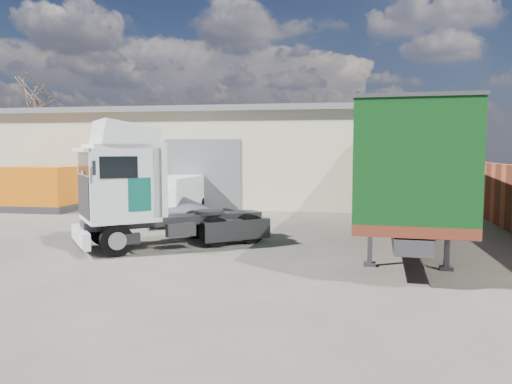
% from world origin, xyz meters
% --- Properties ---
extents(ground, '(120.00, 120.00, 0.00)m').
position_xyz_m(ground, '(0.00, 0.00, 0.00)').
color(ground, '#282620').
rests_on(ground, ground).
extents(warehouse, '(30.60, 12.60, 5.42)m').
position_xyz_m(warehouse, '(-6.00, 16.00, 2.66)').
color(warehouse, '#B7AD8C').
rests_on(warehouse, ground).
extents(brick_boundary_wall, '(0.35, 26.00, 2.50)m').
position_xyz_m(brick_boundary_wall, '(11.50, 6.00, 1.25)').
color(brick_boundary_wall, brown).
rests_on(brick_boundary_wall, ground).
extents(bare_tree, '(4.00, 4.00, 9.60)m').
position_xyz_m(bare_tree, '(-18.00, 20.00, 7.92)').
color(bare_tree, '#382B21').
rests_on(bare_tree, ground).
extents(tractor_unit, '(5.97, 5.37, 3.99)m').
position_xyz_m(tractor_unit, '(-0.98, 0.18, 1.68)').
color(tractor_unit, black).
rests_on(tractor_unit, ground).
extents(box_trailer, '(3.48, 13.08, 4.30)m').
position_xyz_m(box_trailer, '(7.15, 3.05, 2.62)').
color(box_trailer, '#2D2D30').
rests_on(box_trailer, ground).
extents(panel_van, '(1.93, 4.40, 1.77)m').
position_xyz_m(panel_van, '(-2.85, 8.20, 0.92)').
color(panel_van, black).
rests_on(panel_van, ground).
extents(orange_skip, '(3.58, 2.27, 2.22)m').
position_xyz_m(orange_skip, '(-9.85, 7.86, 0.97)').
color(orange_skip, '#2D2D30').
rests_on(orange_skip, ground).
extents(gravel_heap, '(5.51, 5.49, 0.96)m').
position_xyz_m(gravel_heap, '(-2.00, 6.93, 0.44)').
color(gravel_heap, black).
rests_on(gravel_heap, ground).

